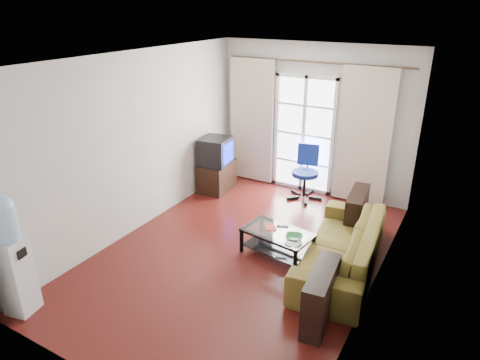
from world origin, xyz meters
name	(u,v)px	position (x,y,z in m)	size (l,w,h in m)	color
floor	(242,253)	(0.00, 0.00, 0.00)	(5.20, 5.20, 0.00)	#551914
ceiling	(243,58)	(0.00, 0.00, 2.70)	(5.20, 5.20, 0.00)	white
wall_back	(314,120)	(0.00, 2.60, 1.35)	(3.60, 0.02, 2.70)	beige
wall_front	(86,261)	(0.00, -2.60, 1.35)	(3.60, 0.02, 2.70)	beige
wall_left	(138,143)	(-1.80, 0.00, 1.35)	(0.02, 5.20, 2.70)	beige
wall_right	(383,193)	(1.80, 0.00, 1.35)	(0.02, 5.20, 2.70)	beige
french_door	(304,135)	(-0.15, 2.54, 1.07)	(1.16, 0.06, 2.15)	white
curtain_rod	(316,62)	(0.00, 2.50, 2.38)	(0.04, 0.04, 3.30)	#4C3F2D
curtain_left	(252,121)	(-1.20, 2.48, 1.20)	(0.90, 0.07, 2.35)	beige
curtain_right	(364,138)	(0.95, 2.48, 1.20)	(0.90, 0.07, 2.35)	beige
radiator	(350,183)	(0.80, 2.50, 0.33)	(0.64, 0.12, 0.64)	gray
sofa	(342,246)	(1.32, 0.34, 0.33)	(1.10, 2.30, 0.65)	olive
coffee_table	(277,240)	(0.46, 0.19, 0.25)	(1.02, 0.68, 0.39)	silver
bowl	(294,237)	(0.74, 0.10, 0.41)	(0.28, 0.28, 0.06)	#379752
book	(265,228)	(0.27, 0.18, 0.39)	(0.24, 0.25, 0.02)	#A82814
remote	(282,226)	(0.46, 0.34, 0.39)	(0.16, 0.05, 0.02)	black
tv_stand	(217,176)	(-1.53, 1.72, 0.27)	(0.49, 0.73, 0.54)	black
crt_tv	(214,151)	(-1.53, 1.66, 0.79)	(0.60, 0.60, 0.50)	black
task_chair	(305,183)	(0.06, 2.20, 0.29)	(0.77, 0.77, 0.97)	black
water_cooler	(11,253)	(-1.60, -2.33, 0.77)	(0.36, 0.35, 1.47)	silver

